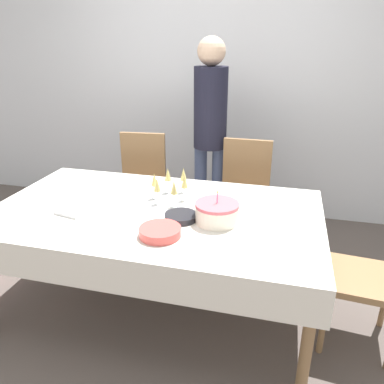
{
  "coord_description": "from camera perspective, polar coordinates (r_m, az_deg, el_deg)",
  "views": [
    {
      "loc": [
        0.75,
        -1.98,
        1.7
      ],
      "look_at": [
        0.23,
        0.05,
        0.85
      ],
      "focal_mm": 35.0,
      "sensor_mm": 36.0,
      "label": 1
    }
  ],
  "objects": [
    {
      "name": "wall_back",
      "position": [
        3.81,
        3.15,
        16.84
      ],
      "size": [
        8.0,
        0.05,
        2.7
      ],
      "color": "silver",
      "rests_on": "ground_plane"
    },
    {
      "name": "dining_chair_right_end",
      "position": [
        2.38,
        26.91,
        -10.33
      ],
      "size": [
        0.46,
        0.46,
        0.95
      ],
      "color": "olive",
      "rests_on": "ground_plane"
    },
    {
      "name": "dining_table",
      "position": [
        2.38,
        -5.6,
        -4.85
      ],
      "size": [
        2.03,
        1.16,
        0.73
      ],
      "color": "silver",
      "rests_on": "ground_plane"
    },
    {
      "name": "cake_knife",
      "position": [
        2.01,
        2.38,
        -6.83
      ],
      "size": [
        0.3,
        0.07,
        0.0
      ],
      "color": "silver",
      "rests_on": "dining_table"
    },
    {
      "name": "birthday_cake",
      "position": [
        2.15,
        3.81,
        -3.12
      ],
      "size": [
        0.25,
        0.25,
        0.19
      ],
      "color": "silver",
      "rests_on": "dining_table"
    },
    {
      "name": "plate_stack_dessert",
      "position": [
        2.19,
        -1.7,
        -3.78
      ],
      "size": [
        0.19,
        0.19,
        0.03
      ],
      "color": "black",
      "rests_on": "dining_table"
    },
    {
      "name": "person_standing",
      "position": [
        3.22,
        2.8,
        10.54
      ],
      "size": [
        0.28,
        0.28,
        1.73
      ],
      "color": "#3F4C72",
      "rests_on": "ground_plane"
    },
    {
      "name": "dining_chair_far_left",
      "position": [
        3.34,
        -7.75,
        1.28
      ],
      "size": [
        0.46,
        0.46,
        0.95
      ],
      "color": "olive",
      "rests_on": "ground_plane"
    },
    {
      "name": "champagne_tray",
      "position": [
        2.44,
        -3.33,
        0.46
      ],
      "size": [
        0.37,
        0.37,
        0.18
      ],
      "color": "silver",
      "rests_on": "dining_table"
    },
    {
      "name": "fork_pile",
      "position": [
        2.37,
        -18.38,
        -3.16
      ],
      "size": [
        0.18,
        0.09,
        0.02
      ],
      "color": "silver",
      "rests_on": "dining_table"
    },
    {
      "name": "dining_chair_far_right",
      "position": [
        3.13,
        7.88,
        -0.19
      ],
      "size": [
        0.43,
        0.43,
        0.95
      ],
      "color": "olive",
      "rests_on": "ground_plane"
    },
    {
      "name": "ground_plane",
      "position": [
        2.72,
        -5.09,
        -16.7
      ],
      "size": [
        12.0,
        12.0,
        0.0
      ],
      "primitive_type": "plane",
      "color": "#564C47"
    },
    {
      "name": "plate_stack_main",
      "position": [
        2.02,
        -4.88,
        -6.06
      ],
      "size": [
        0.23,
        0.23,
        0.05
      ],
      "color": "#CC4C47",
      "rests_on": "dining_table"
    },
    {
      "name": "napkin_pile",
      "position": [
        2.52,
        -16.62,
        -1.43
      ],
      "size": [
        0.15,
        0.15,
        0.01
      ],
      "color": "white",
      "rests_on": "dining_table"
    }
  ]
}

